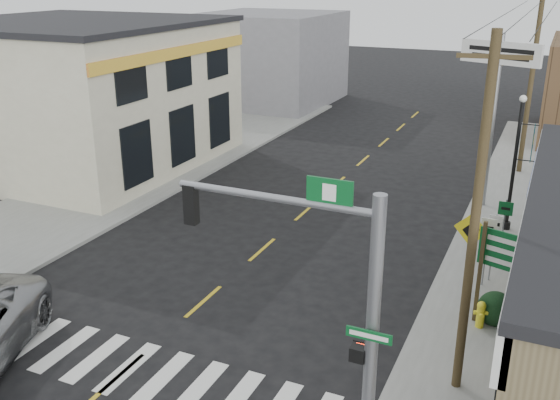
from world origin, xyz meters
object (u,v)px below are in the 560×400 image
at_px(dance_center_sign, 497,79).
at_px(utility_pole_near, 475,221).
at_px(guide_sign, 508,263).
at_px(fire_hydrant, 481,313).
at_px(utility_pole_far, 532,77).
at_px(traffic_signal_pole, 339,297).
at_px(lamp_post, 518,154).

distance_m(dance_center_sign, utility_pole_near, 12.73).
bearing_deg(guide_sign, fire_hydrant, -134.05).
bearing_deg(utility_pole_near, utility_pole_far, 82.35).
distance_m(traffic_signal_pole, guide_sign, 6.77).
distance_m(lamp_post, dance_center_sign, 3.44).
height_order(fire_hydrant, utility_pole_far, utility_pole_far).
height_order(lamp_post, utility_pole_near, utility_pole_near).
height_order(traffic_signal_pole, fire_hydrant, traffic_signal_pole).
bearing_deg(dance_center_sign, utility_pole_near, -63.41).
distance_m(traffic_signal_pole, utility_pole_far, 21.17).
distance_m(guide_sign, utility_pole_near, 3.89).
height_order(dance_center_sign, utility_pole_far, utility_pole_far).
bearing_deg(utility_pole_far, fire_hydrant, -83.12).
relative_size(guide_sign, lamp_post, 0.58).
bearing_deg(fire_hydrant, dance_center_sign, 96.69).
bearing_deg(utility_pole_near, guide_sign, 70.51).
relative_size(traffic_signal_pole, utility_pole_near, 0.70).
distance_m(traffic_signal_pole, utility_pole_near, 3.62).
bearing_deg(guide_sign, dance_center_sign, 117.46).
xyz_separation_m(lamp_post, dance_center_sign, (-1.19, 2.31, 2.25)).
distance_m(guide_sign, dance_center_sign, 10.22).
distance_m(fire_hydrant, utility_pole_near, 4.67).
xyz_separation_m(guide_sign, utility_pole_near, (-0.65, -3.11, 2.24)).
bearing_deg(guide_sign, traffic_signal_pole, -95.78).
relative_size(lamp_post, utility_pole_near, 0.62).
distance_m(lamp_post, utility_pole_near, 10.40).
xyz_separation_m(fire_hydrant, utility_pole_far, (-0.15, 15.26, 4.09)).
bearing_deg(dance_center_sign, utility_pole_far, 101.69).
bearing_deg(fire_hydrant, utility_pole_near, -93.02).
bearing_deg(utility_pole_near, traffic_signal_pole, -131.42).
bearing_deg(utility_pole_near, dance_center_sign, 86.87).
xyz_separation_m(fire_hydrant, dance_center_sign, (-1.15, 9.80, 4.75)).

